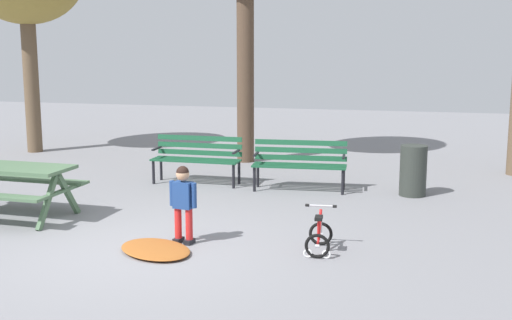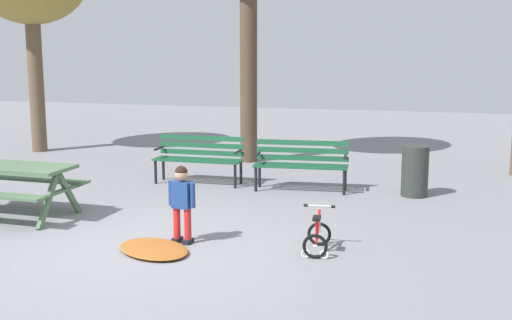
{
  "view_description": "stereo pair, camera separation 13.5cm",
  "coord_description": "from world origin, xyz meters",
  "px_view_note": "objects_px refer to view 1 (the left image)",
  "views": [
    {
      "loc": [
        3.36,
        -7.16,
        2.5
      ],
      "look_at": [
        1.1,
        1.89,
        0.85
      ],
      "focal_mm": 46.32,
      "sensor_mm": 36.0,
      "label": 1
    },
    {
      "loc": [
        3.49,
        -7.13,
        2.5
      ],
      "look_at": [
        1.1,
        1.89,
        0.85
      ],
      "focal_mm": 46.32,
      "sensor_mm": 36.0,
      "label": 2
    }
  ],
  "objects_px": {
    "park_bench_far_left": "(197,155)",
    "kids_bicycle": "(319,236)",
    "trash_bin": "(413,171)",
    "park_bench_left": "(300,161)",
    "picnic_table": "(10,178)",
    "child_standing": "(183,199)"
  },
  "relations": [
    {
      "from": "park_bench_left",
      "to": "kids_bicycle",
      "type": "xyz_separation_m",
      "value": [
        0.85,
        -3.34,
        -0.31
      ]
    },
    {
      "from": "kids_bicycle",
      "to": "trash_bin",
      "type": "relative_size",
      "value": 0.69
    },
    {
      "from": "kids_bicycle",
      "to": "picnic_table",
      "type": "bearing_deg",
      "value": 173.64
    },
    {
      "from": "park_bench_left",
      "to": "child_standing",
      "type": "bearing_deg",
      "value": -104.33
    },
    {
      "from": "kids_bicycle",
      "to": "trash_bin",
      "type": "bearing_deg",
      "value": 72.61
    },
    {
      "from": "park_bench_far_left",
      "to": "child_standing",
      "type": "distance_m",
      "value": 3.65
    },
    {
      "from": "picnic_table",
      "to": "park_bench_left",
      "type": "relative_size",
      "value": 1.14
    },
    {
      "from": "kids_bicycle",
      "to": "trash_bin",
      "type": "distance_m",
      "value": 3.54
    },
    {
      "from": "picnic_table",
      "to": "kids_bicycle",
      "type": "xyz_separation_m",
      "value": [
        4.58,
        -0.51,
        -0.39
      ]
    },
    {
      "from": "park_bench_far_left",
      "to": "child_standing",
      "type": "height_order",
      "value": "child_standing"
    },
    {
      "from": "child_standing",
      "to": "picnic_table",
      "type": "bearing_deg",
      "value": 168.57
    },
    {
      "from": "park_bench_far_left",
      "to": "park_bench_left",
      "type": "bearing_deg",
      "value": -2.95
    },
    {
      "from": "child_standing",
      "to": "park_bench_far_left",
      "type": "bearing_deg",
      "value": 106.25
    },
    {
      "from": "child_standing",
      "to": "trash_bin",
      "type": "height_order",
      "value": "child_standing"
    },
    {
      "from": "park_bench_far_left",
      "to": "kids_bicycle",
      "type": "distance_m",
      "value": 4.41
    },
    {
      "from": "park_bench_left",
      "to": "picnic_table",
      "type": "bearing_deg",
      "value": -142.86
    },
    {
      "from": "picnic_table",
      "to": "child_standing",
      "type": "relative_size",
      "value": 1.86
    },
    {
      "from": "park_bench_left",
      "to": "kids_bicycle",
      "type": "distance_m",
      "value": 3.46
    },
    {
      "from": "park_bench_left",
      "to": "trash_bin",
      "type": "height_order",
      "value": "park_bench_left"
    },
    {
      "from": "picnic_table",
      "to": "park_bench_left",
      "type": "distance_m",
      "value": 4.69
    },
    {
      "from": "park_bench_left",
      "to": "trash_bin",
      "type": "bearing_deg",
      "value": 1.03
    },
    {
      "from": "kids_bicycle",
      "to": "child_standing",
      "type": "bearing_deg",
      "value": -177.73
    }
  ]
}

